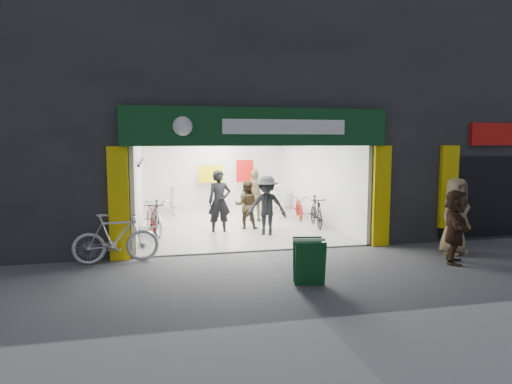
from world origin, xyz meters
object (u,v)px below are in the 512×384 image
object	(u,v)px
bike_right_front	(316,212)
bike_left_front	(154,216)
parked_bike	(116,238)
pedestrian_near	(455,216)
sandwich_board	(309,261)

from	to	relation	value
bike_right_front	bike_left_front	bearing A→B (deg)	-172.44
parked_bike	pedestrian_near	world-z (taller)	pedestrian_near
bike_left_front	pedestrian_near	distance (m)	8.12
bike_left_front	pedestrian_near	size ratio (longest dim) A/B	1.10
bike_left_front	bike_right_front	bearing A→B (deg)	-12.34
sandwich_board	bike_right_front	bearing A→B (deg)	79.61
bike_left_front	sandwich_board	bearing A→B (deg)	-74.36
pedestrian_near	sandwich_board	world-z (taller)	pedestrian_near
bike_left_front	sandwich_board	size ratio (longest dim) A/B	2.32
parked_bike	sandwich_board	world-z (taller)	parked_bike
bike_left_front	sandwich_board	world-z (taller)	bike_left_front
bike_left_front	parked_bike	size ratio (longest dim) A/B	1.08
bike_right_front	sandwich_board	world-z (taller)	bike_right_front
bike_right_front	parked_bike	world-z (taller)	parked_bike
bike_right_front	sandwich_board	distance (m)	5.87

